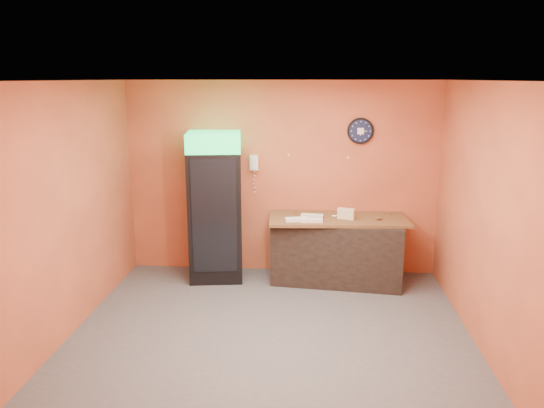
# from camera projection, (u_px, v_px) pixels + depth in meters

# --- Properties ---
(floor) EXTENTS (4.50, 4.50, 0.00)m
(floor) POSITION_uv_depth(u_px,v_px,m) (271.00, 330.00, 6.09)
(floor) COLOR #47474C
(floor) RESTS_ON ground
(back_wall) EXTENTS (4.50, 0.02, 2.80)m
(back_wall) POSITION_uv_depth(u_px,v_px,m) (282.00, 178.00, 7.71)
(back_wall) COLOR #D4633B
(back_wall) RESTS_ON floor
(left_wall) EXTENTS (0.02, 4.00, 2.80)m
(left_wall) POSITION_uv_depth(u_px,v_px,m) (71.00, 209.00, 5.93)
(left_wall) COLOR #D4633B
(left_wall) RESTS_ON floor
(right_wall) EXTENTS (0.02, 4.00, 2.80)m
(right_wall) POSITION_uv_depth(u_px,v_px,m) (483.00, 216.00, 5.60)
(right_wall) COLOR #D4633B
(right_wall) RESTS_ON floor
(ceiling) EXTENTS (4.50, 4.00, 0.02)m
(ceiling) POSITION_uv_depth(u_px,v_px,m) (271.00, 80.00, 5.44)
(ceiling) COLOR white
(ceiling) RESTS_ON back_wall
(beverage_cooler) EXTENTS (0.83, 0.84, 2.10)m
(beverage_cooler) POSITION_uv_depth(u_px,v_px,m) (214.00, 209.00, 7.48)
(beverage_cooler) COLOR black
(beverage_cooler) RESTS_ON floor
(prep_counter) EXTENTS (1.86, 0.99, 0.89)m
(prep_counter) POSITION_uv_depth(u_px,v_px,m) (337.00, 251.00, 7.49)
(prep_counter) COLOR black
(prep_counter) RESTS_ON floor
(wall_clock) EXTENTS (0.37, 0.06, 0.37)m
(wall_clock) POSITION_uv_depth(u_px,v_px,m) (360.00, 131.00, 7.44)
(wall_clock) COLOR black
(wall_clock) RESTS_ON back_wall
(wall_phone) EXTENTS (0.12, 0.10, 0.22)m
(wall_phone) POSITION_uv_depth(u_px,v_px,m) (254.00, 163.00, 7.63)
(wall_phone) COLOR white
(wall_phone) RESTS_ON back_wall
(butcher_paper) EXTENTS (1.95, 0.92, 0.04)m
(butcher_paper) POSITION_uv_depth(u_px,v_px,m) (338.00, 219.00, 7.38)
(butcher_paper) COLOR brown
(butcher_paper) RESTS_ON prep_counter
(sub_roll_stack) EXTENTS (0.25, 0.16, 0.15)m
(sub_roll_stack) POSITION_uv_depth(u_px,v_px,m) (346.00, 214.00, 7.28)
(sub_roll_stack) COLOR beige
(sub_roll_stack) RESTS_ON butcher_paper
(wrapped_sandwich_left) EXTENTS (0.33, 0.19, 0.04)m
(wrapped_sandwich_left) POSITION_uv_depth(u_px,v_px,m) (297.00, 219.00, 7.19)
(wrapped_sandwich_left) COLOR white
(wrapped_sandwich_left) RESTS_ON butcher_paper
(wrapped_sandwich_mid) EXTENTS (0.30, 0.12, 0.04)m
(wrapped_sandwich_mid) POSITION_uv_depth(u_px,v_px,m) (312.00, 220.00, 7.14)
(wrapped_sandwich_mid) COLOR white
(wrapped_sandwich_mid) RESTS_ON butcher_paper
(wrapped_sandwich_right) EXTENTS (0.32, 0.15, 0.04)m
(wrapped_sandwich_right) POSITION_uv_depth(u_px,v_px,m) (312.00, 216.00, 7.37)
(wrapped_sandwich_right) COLOR white
(wrapped_sandwich_right) RESTS_ON butcher_paper
(kitchen_tool) EXTENTS (0.07, 0.07, 0.07)m
(kitchen_tool) POSITION_uv_depth(u_px,v_px,m) (344.00, 215.00, 7.39)
(kitchen_tool) COLOR silver
(kitchen_tool) RESTS_ON butcher_paper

